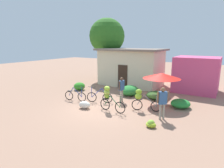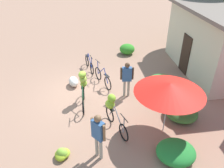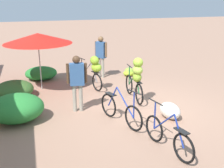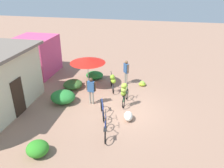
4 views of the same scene
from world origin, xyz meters
TOP-DOWN VIEW (x-y plane):
  - ground_plane at (0.00, 0.00)m, footprint 60.00×60.00m
  - shop_pink at (4.02, 7.47)m, footprint 3.20×2.80m
  - hedge_bush_front_left at (-4.21, 2.92)m, footprint 0.91×0.94m
  - hedge_bush_front_right at (0.11, 3.65)m, footprint 1.29×1.45m
  - hedge_bush_mid at (2.06, 3.79)m, footprint 1.34×1.26m
  - hedge_bush_by_door at (3.92, 2.83)m, footprint 1.14×1.25m
  - market_umbrella at (2.66, 2.88)m, footprint 2.34×2.34m
  - bicycle_leftmost at (-2.40, 0.48)m, footprint 1.59×0.38m
  - bicycle_near_pile at (-0.81, 1.03)m, footprint 1.64×0.64m
  - bicycle_center_loaded at (0.54, 0.09)m, footprint 1.70×0.42m
  - bicycle_by_shop at (2.12, 1.10)m, footprint 1.65×0.70m
  - banana_pile_on_ground at (3.39, -0.72)m, footprint 0.53×0.55m
  - produce_sack at (-0.89, -0.37)m, footprint 0.78×0.58m
  - person_vendor at (0.32, 1.97)m, footprint 0.24×0.58m
  - person_bystander at (3.53, 0.45)m, footprint 0.47×0.41m

SIDE VIEW (x-z plane):
  - ground_plane at x=0.00m, z-range 0.00..0.00m
  - banana_pile_on_ground at x=3.39m, z-range -0.03..0.31m
  - produce_sack at x=-0.89m, z-range 0.00..0.44m
  - hedge_bush_by_door at x=3.92m, z-range 0.00..0.50m
  - hedge_bush_mid at x=2.06m, z-range 0.00..0.54m
  - hedge_bush_front_left at x=-4.21m, z-range 0.00..0.63m
  - bicycle_leftmost at x=-2.40m, z-range -0.15..0.84m
  - bicycle_near_pile at x=-0.81m, z-range -0.15..0.89m
  - hedge_bush_front_right at x=0.11m, z-range 0.00..0.74m
  - bicycle_by_shop at x=2.12m, z-range 0.10..1.35m
  - bicycle_center_loaded at x=0.54m, z-range 0.12..1.56m
  - person_vendor at x=0.32m, z-range 0.18..1.83m
  - person_bystander at x=3.53m, z-range 0.19..1.87m
  - shop_pink at x=4.02m, z-range 0.00..2.77m
  - market_umbrella at x=2.66m, z-range 0.83..2.83m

